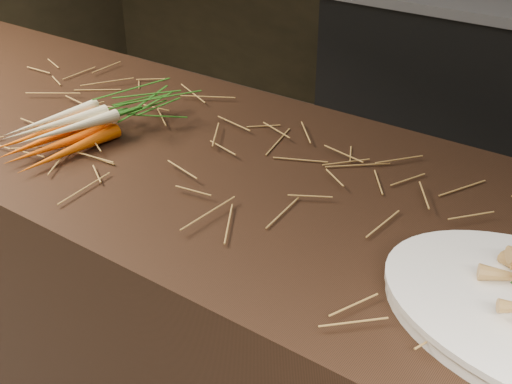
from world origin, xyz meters
TOP-DOWN VIEW (x-y plane):
  - main_counter at (0.00, 0.30)m, footprint 2.40×0.70m
  - straw_bedding at (0.00, 0.30)m, footprint 1.40×0.60m
  - root_veg_bunch at (-0.17, 0.28)m, footprint 0.19×0.44m

SIDE VIEW (x-z plane):
  - main_counter at x=0.00m, z-range 0.00..0.90m
  - straw_bedding at x=0.00m, z-range 0.90..0.92m
  - root_veg_bunch at x=-0.17m, z-range 0.90..0.98m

